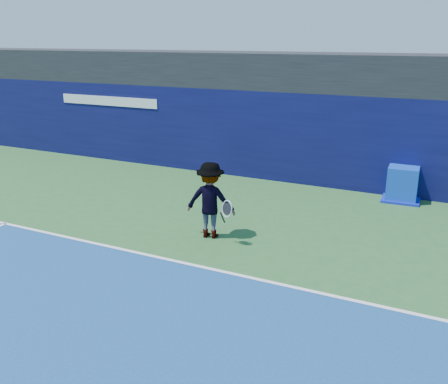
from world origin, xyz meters
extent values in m
plane|color=#295B2B|center=(0.00, 0.00, 0.00)|extent=(80.00, 80.00, 0.00)
cube|color=white|center=(0.00, 3.00, 0.01)|extent=(24.00, 0.10, 0.01)
cube|color=black|center=(0.00, 11.50, 3.60)|extent=(36.00, 3.00, 1.20)
cube|color=#0B0C3D|center=(0.00, 10.50, 1.50)|extent=(36.00, 1.00, 3.00)
cube|color=white|center=(-7.00, 9.99, 2.35)|extent=(4.50, 0.04, 0.35)
cube|color=#0D39B7|center=(4.10, 9.73, 0.52)|extent=(0.91, 0.91, 1.04)
cube|color=#0C1AAE|center=(4.10, 9.73, 0.03)|extent=(1.14, 1.14, 0.07)
imported|color=white|center=(0.26, 4.63, 0.94)|extent=(1.32, 0.90, 1.88)
cylinder|color=black|center=(0.71, 4.38, 0.65)|extent=(0.09, 0.17, 0.30)
torus|color=silver|center=(0.85, 4.33, 0.90)|extent=(0.35, 0.20, 0.34)
cylinder|color=black|center=(0.85, 4.33, 0.90)|extent=(0.29, 0.15, 0.28)
sphere|color=yellow|center=(-0.47, 5.70, 1.09)|extent=(0.06, 0.06, 0.06)
camera|label=1|loc=(5.61, -5.51, 4.71)|focal=40.00mm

